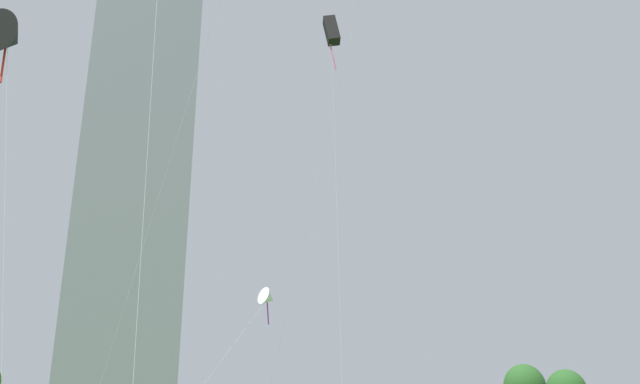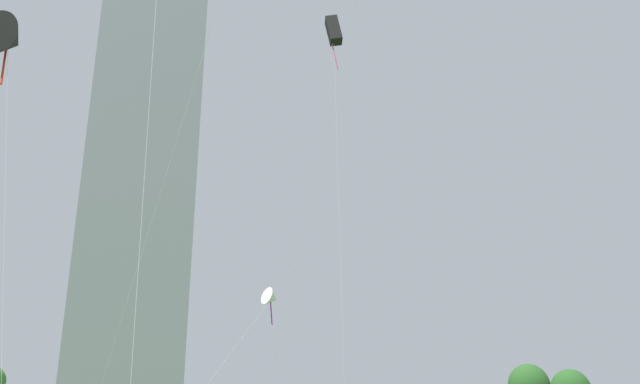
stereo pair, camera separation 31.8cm
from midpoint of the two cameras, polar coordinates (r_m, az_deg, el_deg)
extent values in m
cylinder|color=silver|center=(29.32, -24.96, -2.79)|extent=(3.26, 2.51, 18.40)
cone|color=black|center=(34.39, -24.69, 11.57)|extent=(2.44, 2.17, 2.20)
cylinder|color=red|center=(33.77, -25.00, 9.60)|extent=(0.30, 0.48, 2.07)
cylinder|color=silver|center=(33.56, -13.30, 0.19)|extent=(7.37, 8.13, 25.31)
cylinder|color=silver|center=(24.56, 1.86, 11.23)|extent=(6.26, 10.11, 28.51)
cylinder|color=silver|center=(28.13, -14.16, 7.40)|extent=(1.88, 6.63, 28.26)
cylinder|color=silver|center=(46.37, 1.23, -2.21)|extent=(0.38, 2.34, 30.66)
cube|color=black|center=(53.86, 0.79, 13.22)|extent=(1.31, 1.24, 2.50)
cylinder|color=#E5598C|center=(52.90, 0.79, 11.54)|extent=(0.68, 0.16, 3.03)
cylinder|color=silver|center=(55.02, -8.92, -14.38)|extent=(8.00, 5.90, 12.36)
cone|color=white|center=(58.59, -4.47, -8.73)|extent=(2.06, 2.08, 1.76)
cylinder|color=purple|center=(58.38, -4.50, -9.95)|extent=(0.27, 0.37, 1.92)
cube|color=gray|center=(165.25, -15.45, -0.50)|extent=(27.97, 20.80, 105.27)
camera|label=1|loc=(0.16, -90.28, 0.10)|focal=38.66mm
camera|label=2|loc=(0.16, 89.72, -0.10)|focal=38.66mm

